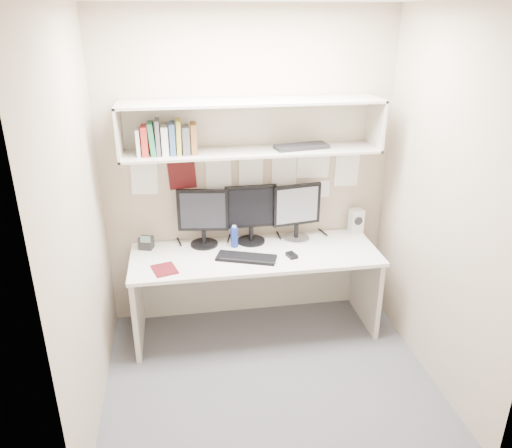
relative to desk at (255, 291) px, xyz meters
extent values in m
cube|color=#4B4B50|center=(0.00, -0.65, -0.37)|extent=(2.40, 2.00, 0.01)
cube|color=tan|center=(0.00, 0.35, 0.93)|extent=(2.40, 0.02, 2.60)
cube|color=tan|center=(0.00, -1.65, 0.93)|extent=(2.40, 0.02, 2.60)
cube|color=tan|center=(-1.20, -0.65, 0.93)|extent=(0.02, 2.00, 2.60)
cube|color=tan|center=(1.20, -0.65, 0.93)|extent=(0.02, 2.00, 2.60)
cube|color=silver|center=(0.00, -0.01, 0.35)|extent=(2.00, 0.70, 0.03)
cube|color=beige|center=(0.00, 0.32, -0.02)|extent=(1.96, 0.02, 0.70)
cube|color=beige|center=(0.00, 0.16, 1.16)|extent=(2.00, 0.38, 0.02)
cube|color=beige|center=(0.00, 0.16, 1.54)|extent=(2.00, 0.38, 0.02)
cube|color=beige|center=(0.00, 0.34, 1.35)|extent=(2.00, 0.02, 0.40)
cube|color=beige|center=(-0.99, 0.16, 1.35)|extent=(0.02, 0.38, 0.40)
cube|color=beige|center=(0.99, 0.16, 1.35)|extent=(0.02, 0.38, 0.40)
cylinder|color=black|center=(-0.40, 0.21, 0.37)|extent=(0.23, 0.23, 0.02)
cylinder|color=black|center=(-0.40, 0.21, 0.44)|extent=(0.04, 0.04, 0.11)
cube|color=black|center=(-0.40, 0.22, 0.67)|extent=(0.42, 0.10, 0.35)
cube|color=black|center=(-0.40, 0.20, 0.67)|extent=(0.36, 0.06, 0.30)
cylinder|color=black|center=(0.00, 0.21, 0.37)|extent=(0.23, 0.23, 0.02)
cylinder|color=black|center=(0.00, 0.21, 0.44)|extent=(0.04, 0.04, 0.12)
cube|color=black|center=(0.00, 0.22, 0.68)|extent=(0.43, 0.04, 0.36)
cube|color=black|center=(0.00, 0.20, 0.68)|extent=(0.37, 0.01, 0.31)
cylinder|color=#A5A5AA|center=(0.39, 0.21, 0.37)|extent=(0.23, 0.23, 0.02)
cylinder|color=black|center=(0.39, 0.21, 0.44)|extent=(0.04, 0.04, 0.11)
cube|color=black|center=(0.39, 0.22, 0.67)|extent=(0.42, 0.10, 0.35)
cube|color=#AFAFB4|center=(0.39, 0.20, 0.67)|extent=(0.36, 0.06, 0.30)
cube|color=black|center=(-0.09, -0.11, 0.38)|extent=(0.50, 0.32, 0.02)
cube|color=black|center=(0.27, -0.13, 0.38)|extent=(0.09, 0.11, 0.03)
cube|color=beige|center=(0.94, 0.26, 0.47)|extent=(0.12, 0.12, 0.22)
cylinder|color=black|center=(0.94, 0.21, 0.49)|extent=(0.08, 0.01, 0.08)
cylinder|color=navy|center=(-0.15, 0.14, 0.45)|extent=(0.06, 0.06, 0.17)
cylinder|color=white|center=(-0.15, 0.14, 0.54)|extent=(0.03, 0.03, 0.02)
cube|color=#550E16|center=(-0.72, -0.19, 0.37)|extent=(0.22, 0.24, 0.01)
cube|color=black|center=(-0.87, 0.22, 0.41)|extent=(0.13, 0.12, 0.10)
cube|color=#4C6659|center=(-0.87, 0.17, 0.47)|extent=(0.08, 0.03, 0.05)
cube|color=silver|center=(-0.85, 0.14, 1.27)|extent=(0.03, 0.16, 0.20)
cube|color=#B12520|center=(-0.81, 0.14, 1.28)|extent=(0.05, 0.16, 0.22)
cube|color=#236B46|center=(-0.75, 0.14, 1.29)|extent=(0.04, 0.16, 0.24)
cube|color=#535358|center=(-0.71, 0.14, 1.31)|extent=(0.03, 0.16, 0.26)
cube|color=silver|center=(-0.66, 0.14, 1.28)|extent=(0.05, 0.16, 0.21)
cube|color=#2F5075|center=(-0.60, 0.14, 1.29)|extent=(0.04, 0.16, 0.23)
cube|color=#A49C36|center=(-0.56, 0.14, 1.30)|extent=(0.03, 0.16, 0.26)
cube|color=#47474A|center=(-0.50, 0.14, 1.28)|extent=(0.05, 0.16, 0.21)
cube|color=brown|center=(-0.45, 0.14, 1.29)|extent=(0.04, 0.16, 0.23)
cube|color=black|center=(0.39, 0.15, 1.19)|extent=(0.44, 0.23, 0.03)
camera|label=1|loc=(-0.58, -3.59, 2.15)|focal=35.00mm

